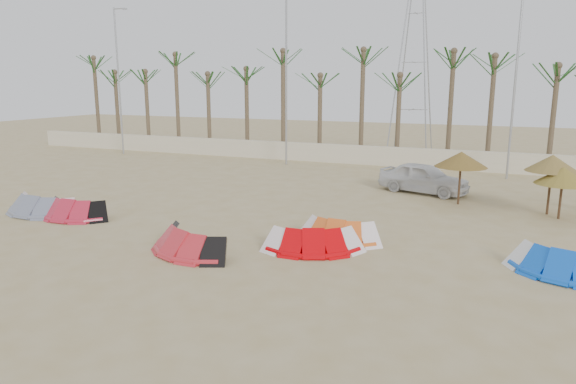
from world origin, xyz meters
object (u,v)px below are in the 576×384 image
at_px(kite_orange, 340,229).
at_px(parasol_left, 461,159).
at_px(kite_grey, 46,203).
at_px(parasol_right, 552,163).
at_px(car, 424,178).
at_px(kite_red_left, 78,207).
at_px(kite_blue, 563,260).
at_px(kite_red_right, 316,237).
at_px(parasol_mid, 563,176).
at_px(kite_red_mid, 193,239).

distance_m(kite_orange, parasol_left, 8.31).
distance_m(kite_grey, parasol_right, 21.61).
xyz_separation_m(kite_orange, car, (1.53, 9.37, 0.35)).
distance_m(kite_red_left, kite_blue, 18.04).
xyz_separation_m(kite_red_left, parasol_right, (18.12, 8.08, 1.79)).
bearing_deg(kite_red_right, parasol_mid, 43.80).
relative_size(kite_red_left, parasol_right, 1.29).
distance_m(kite_orange, parasol_right, 10.05).
bearing_deg(parasol_left, parasol_right, -7.39).
distance_m(kite_red_mid, parasol_mid, 14.96).
relative_size(kite_red_left, car, 0.73).
xyz_separation_m(kite_orange, parasol_left, (3.41, 7.39, 1.67)).
height_order(kite_orange, parasol_right, parasol_right).
height_order(kite_blue, parasol_left, parasol_left).
bearing_deg(kite_grey, parasol_mid, 19.88).
relative_size(kite_red_left, parasol_mid, 1.51).
bearing_deg(kite_red_mid, kite_red_right, 25.22).
relative_size(kite_grey, kite_red_right, 1.01).
height_order(kite_red_right, parasol_mid, parasol_mid).
height_order(kite_orange, parasol_mid, parasol_mid).
distance_m(kite_red_mid, kite_orange, 5.17).
bearing_deg(kite_orange, kite_red_mid, -143.55).
bearing_deg(parasol_left, kite_red_left, -149.39).
xyz_separation_m(kite_red_right, parasol_mid, (7.89, 7.57, 1.38)).
distance_m(kite_blue, parasol_left, 8.95).
bearing_deg(kite_red_left, kite_grey, 178.42).
relative_size(kite_grey, kite_blue, 1.06).
xyz_separation_m(parasol_mid, car, (-5.93, 3.12, -1.03)).
bearing_deg(parasol_left, parasol_mid, -15.74).
bearing_deg(kite_red_left, kite_red_mid, -15.51).
xyz_separation_m(kite_grey, parasol_right, (19.98, 8.03, 1.78)).
bearing_deg(kite_grey, kite_orange, 4.92).
height_order(kite_red_right, kite_blue, same).
bearing_deg(kite_grey, kite_blue, 1.36).
relative_size(kite_red_mid, parasol_right, 1.48).
distance_m(kite_grey, car, 17.85).
xyz_separation_m(kite_orange, parasol_mid, (7.46, 6.25, 1.39)).
bearing_deg(kite_red_right, kite_orange, 71.69).
relative_size(parasol_left, parasol_mid, 1.12).
height_order(kite_blue, car, car).
xyz_separation_m(kite_grey, car, (14.44, 10.49, 0.35)).
relative_size(kite_red_mid, kite_orange, 1.25).
bearing_deg(kite_blue, parasol_left, 113.98).
relative_size(kite_grey, parasol_mid, 1.70).
bearing_deg(car, kite_red_right, -173.53).
xyz_separation_m(kite_blue, parasol_left, (-3.57, 8.03, 1.67)).
relative_size(parasol_mid, car, 0.48).
xyz_separation_m(kite_red_left, parasol_mid, (18.50, 7.41, 1.39)).
relative_size(kite_red_mid, car, 0.84).
relative_size(kite_red_right, car, 0.81).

